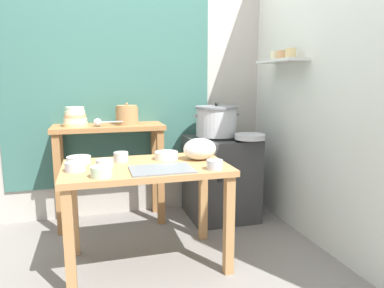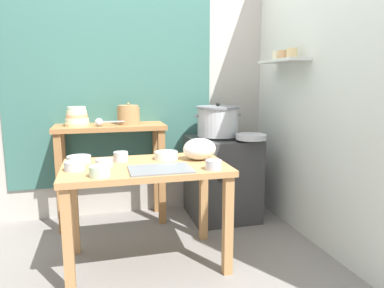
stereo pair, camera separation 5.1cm
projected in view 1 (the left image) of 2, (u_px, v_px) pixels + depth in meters
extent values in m
plane|color=gray|center=(145.00, 263.00, 2.52)|extent=(9.00, 9.00, 0.00)
cube|color=#B2ADA3|center=(136.00, 79.00, 3.37)|extent=(4.40, 0.10, 2.60)
cube|color=#38665B|center=(109.00, 73.00, 3.23)|extent=(1.90, 0.02, 2.10)
cube|color=silver|center=(310.00, 79.00, 2.86)|extent=(0.10, 3.20, 2.60)
cube|color=silver|center=(281.00, 61.00, 2.99)|extent=(0.20, 0.56, 0.02)
cylinder|color=#E5C684|center=(291.00, 53.00, 2.84)|extent=(0.09, 0.09, 0.08)
cylinder|color=tan|center=(281.00, 55.00, 2.98)|extent=(0.08, 0.08, 0.07)
cylinder|color=beige|center=(274.00, 56.00, 3.09)|extent=(0.07, 0.07, 0.08)
cube|color=#B27F4C|center=(146.00, 168.00, 2.40)|extent=(1.10, 0.66, 0.04)
cube|color=#B27F4C|center=(69.00, 244.00, 2.06)|extent=(0.06, 0.06, 0.68)
cube|color=#B27F4C|center=(229.00, 225.00, 2.33)|extent=(0.06, 0.06, 0.68)
cube|color=#B27F4C|center=(74.00, 211.00, 2.59)|extent=(0.06, 0.06, 0.68)
cube|color=#B27F4C|center=(203.00, 199.00, 2.86)|extent=(0.06, 0.06, 0.68)
cube|color=#9E6B3D|center=(109.00, 127.00, 3.11)|extent=(0.96, 0.40, 0.04)
cube|color=#9E6B3D|center=(59.00, 185.00, 2.93)|extent=(0.06, 0.06, 0.86)
cube|color=#9E6B3D|center=(161.00, 177.00, 3.16)|extent=(0.06, 0.06, 0.86)
cube|color=#9E6B3D|center=(62.00, 176.00, 3.21)|extent=(0.06, 0.06, 0.86)
cube|color=#9E6B3D|center=(155.00, 169.00, 3.44)|extent=(0.06, 0.06, 0.86)
cube|color=#383838|center=(220.00, 177.00, 3.34)|extent=(0.60, 0.60, 0.76)
cylinder|color=black|center=(221.00, 137.00, 3.28)|extent=(0.36, 0.36, 0.02)
cylinder|color=black|center=(220.00, 180.00, 3.01)|extent=(0.04, 0.02, 0.04)
cylinder|color=#B7BABF|center=(216.00, 122.00, 3.26)|extent=(0.37, 0.37, 0.25)
cylinder|color=slate|center=(216.00, 107.00, 3.24)|extent=(0.40, 0.40, 0.02)
sphere|color=black|center=(216.00, 104.00, 3.23)|extent=(0.04, 0.04, 0.04)
cube|color=slate|center=(195.00, 116.00, 3.19)|extent=(0.04, 0.02, 0.02)
cube|color=slate|center=(237.00, 115.00, 3.30)|extent=(0.04, 0.02, 0.02)
cylinder|color=#A37A4C|center=(127.00, 116.00, 3.14)|extent=(0.20, 0.20, 0.15)
cylinder|color=#A37A4C|center=(127.00, 106.00, 3.12)|extent=(0.18, 0.18, 0.02)
sphere|color=#A37A4C|center=(127.00, 104.00, 3.12)|extent=(0.02, 0.02, 0.02)
cylinder|color=#E5C684|center=(76.00, 125.00, 3.01)|extent=(0.21, 0.21, 0.03)
cylinder|color=beige|center=(75.00, 120.00, 3.00)|extent=(0.19, 0.19, 0.04)
cylinder|color=tan|center=(75.00, 116.00, 3.00)|extent=(0.18, 0.18, 0.03)
cylinder|color=beige|center=(75.00, 113.00, 2.99)|extent=(0.17, 0.17, 0.03)
cylinder|color=#B7D1AD|center=(75.00, 109.00, 2.99)|extent=(0.16, 0.16, 0.03)
sphere|color=#B7BABF|center=(98.00, 122.00, 3.00)|extent=(0.07, 0.07, 0.07)
cylinder|color=#B7BABF|center=(114.00, 122.00, 3.03)|extent=(0.21, 0.02, 0.01)
cube|color=slate|center=(162.00, 169.00, 2.25)|extent=(0.40, 0.28, 0.01)
ellipsoid|color=silver|center=(200.00, 149.00, 2.54)|extent=(0.24, 0.19, 0.16)
cylinder|color=#B7BABF|center=(250.00, 137.00, 3.08)|extent=(0.27, 0.27, 0.04)
cylinder|color=#B7BABF|center=(105.00, 163.00, 2.34)|extent=(0.12, 0.12, 0.05)
cylinder|color=beige|center=(104.00, 160.00, 2.33)|extent=(0.10, 0.10, 0.01)
cylinder|color=#B7D1AD|center=(101.00, 172.00, 2.08)|extent=(0.13, 0.13, 0.07)
cylinder|color=brown|center=(101.00, 167.00, 2.08)|extent=(0.11, 0.11, 0.01)
cylinder|color=silver|center=(166.00, 155.00, 2.56)|extent=(0.17, 0.17, 0.06)
cylinder|color=maroon|center=(166.00, 152.00, 2.55)|extent=(0.14, 0.14, 0.01)
cylinder|color=#B7BABF|center=(215.00, 165.00, 2.27)|extent=(0.10, 0.10, 0.06)
cylinder|color=maroon|center=(215.00, 161.00, 2.26)|extent=(0.09, 0.09, 0.01)
cylinder|color=#B7BABF|center=(121.00, 157.00, 2.49)|extent=(0.10, 0.10, 0.07)
cylinder|color=#337238|center=(121.00, 153.00, 2.48)|extent=(0.09, 0.09, 0.01)
cylinder|color=#B7BABF|center=(79.00, 160.00, 2.44)|extent=(0.16, 0.16, 0.05)
cylinder|color=#BFB28C|center=(79.00, 157.00, 2.43)|extent=(0.14, 0.14, 0.01)
cylinder|color=#B7BABF|center=(75.00, 166.00, 2.23)|extent=(0.13, 0.13, 0.06)
cylinder|color=#337238|center=(75.00, 163.00, 2.22)|extent=(0.11, 0.11, 0.01)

